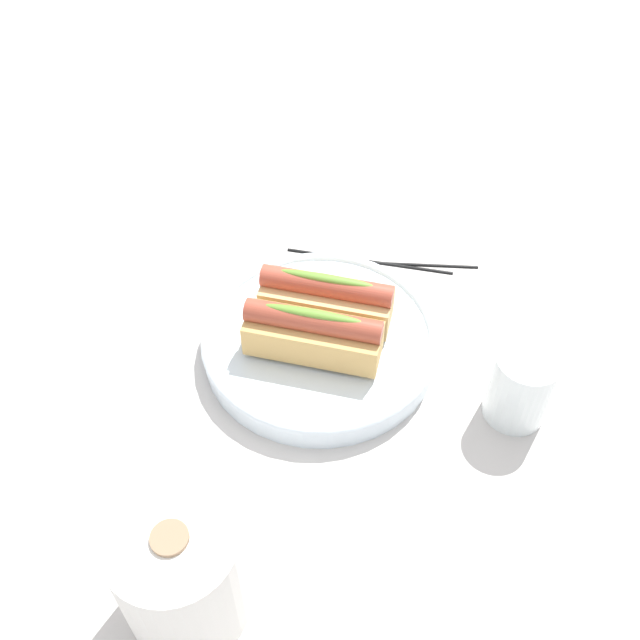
{
  "coord_description": "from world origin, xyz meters",
  "views": [
    {
      "loc": [
        -0.26,
        0.46,
        0.67
      ],
      "look_at": [
        0.02,
        -0.02,
        0.05
      ],
      "focal_mm": 41.2,
      "sensor_mm": 36.0,
      "label": 1
    }
  ],
  "objects_px": {
    "hotdog_front": "(326,298)",
    "paper_towel_roll": "(182,573)",
    "chopstick_near": "(369,260)",
    "serving_bowl": "(320,341)",
    "water_glass": "(520,389)",
    "chopstick_far": "(394,263)",
    "hotdog_back": "(313,333)"
  },
  "relations": [
    {
      "from": "hotdog_front",
      "to": "hotdog_back",
      "type": "relative_size",
      "value": 1.0
    },
    {
      "from": "serving_bowl",
      "to": "paper_towel_roll",
      "type": "relative_size",
      "value": 2.04
    },
    {
      "from": "water_glass",
      "to": "paper_towel_roll",
      "type": "bearing_deg",
      "value": 62.77
    },
    {
      "from": "chopstick_far",
      "to": "hotdog_back",
      "type": "bearing_deg",
      "value": 62.54
    },
    {
      "from": "water_glass",
      "to": "chopstick_far",
      "type": "height_order",
      "value": "water_glass"
    },
    {
      "from": "hotdog_back",
      "to": "chopstick_near",
      "type": "bearing_deg",
      "value": -81.97
    },
    {
      "from": "hotdog_front",
      "to": "chopstick_near",
      "type": "relative_size",
      "value": 0.72
    },
    {
      "from": "water_glass",
      "to": "paper_towel_roll",
      "type": "relative_size",
      "value": 0.67
    },
    {
      "from": "chopstick_near",
      "to": "paper_towel_roll",
      "type": "bearing_deg",
      "value": 79.92
    },
    {
      "from": "hotdog_front",
      "to": "paper_towel_roll",
      "type": "bearing_deg",
      "value": 99.07
    },
    {
      "from": "water_glass",
      "to": "chopstick_far",
      "type": "relative_size",
      "value": 0.41
    },
    {
      "from": "hotdog_front",
      "to": "water_glass",
      "type": "xyz_separation_m",
      "value": [
        -0.23,
        -0.01,
        -0.02
      ]
    },
    {
      "from": "hotdog_back",
      "to": "chopstick_far",
      "type": "distance_m",
      "value": 0.21
    },
    {
      "from": "paper_towel_roll",
      "to": "chopstick_near",
      "type": "bearing_deg",
      "value": -81.95
    },
    {
      "from": "hotdog_back",
      "to": "chopstick_near",
      "type": "xyz_separation_m",
      "value": [
        0.03,
        -0.19,
        -0.06
      ]
    },
    {
      "from": "paper_towel_roll",
      "to": "water_glass",
      "type": "bearing_deg",
      "value": -117.23
    },
    {
      "from": "paper_towel_roll",
      "to": "chopstick_near",
      "type": "distance_m",
      "value": 0.49
    },
    {
      "from": "serving_bowl",
      "to": "water_glass",
      "type": "relative_size",
      "value": 3.04
    },
    {
      "from": "water_glass",
      "to": "serving_bowl",
      "type": "bearing_deg",
      "value": 8.01
    },
    {
      "from": "serving_bowl",
      "to": "water_glass",
      "type": "bearing_deg",
      "value": -171.99
    },
    {
      "from": "water_glass",
      "to": "chopstick_near",
      "type": "distance_m",
      "value": 0.28
    },
    {
      "from": "serving_bowl",
      "to": "chopstick_far",
      "type": "xyz_separation_m",
      "value": [
        -0.01,
        -0.18,
        -0.02
      ]
    },
    {
      "from": "water_glass",
      "to": "chopstick_near",
      "type": "bearing_deg",
      "value": -28.15
    },
    {
      "from": "chopstick_near",
      "to": "hotdog_front",
      "type": "bearing_deg",
      "value": 77.36
    },
    {
      "from": "chopstick_near",
      "to": "hotdog_back",
      "type": "bearing_deg",
      "value": 79.91
    },
    {
      "from": "hotdog_front",
      "to": "chopstick_near",
      "type": "height_order",
      "value": "hotdog_front"
    },
    {
      "from": "paper_towel_roll",
      "to": "chopstick_far",
      "type": "height_order",
      "value": "paper_towel_roll"
    },
    {
      "from": "serving_bowl",
      "to": "water_glass",
      "type": "height_order",
      "value": "water_glass"
    },
    {
      "from": "hotdog_front",
      "to": "paper_towel_roll",
      "type": "distance_m",
      "value": 0.35
    },
    {
      "from": "water_glass",
      "to": "chopstick_near",
      "type": "xyz_separation_m",
      "value": [
        0.25,
        -0.13,
        -0.04
      ]
    },
    {
      "from": "chopstick_near",
      "to": "chopstick_far",
      "type": "bearing_deg",
      "value": -176.32
    },
    {
      "from": "paper_towel_roll",
      "to": "hotdog_front",
      "type": "bearing_deg",
      "value": -80.93
    }
  ]
}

